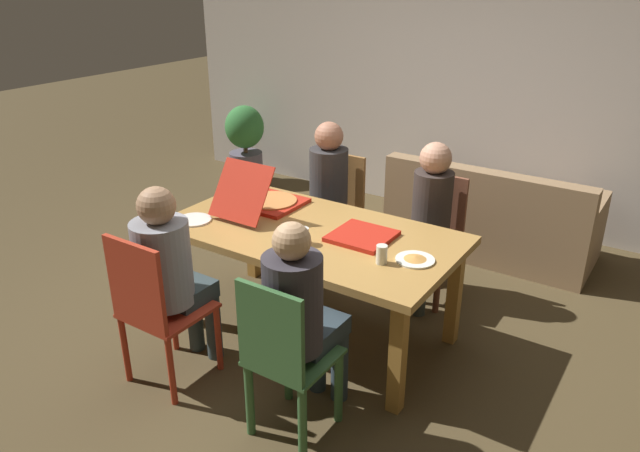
# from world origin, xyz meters

# --- Properties ---
(ground_plane) EXTENTS (20.00, 20.00, 0.00)m
(ground_plane) POSITION_xyz_m (0.00, 0.00, 0.00)
(ground_plane) COLOR #4A3C24
(back_wall) EXTENTS (6.55, 0.12, 2.80)m
(back_wall) POSITION_xyz_m (0.00, 2.64, 1.40)
(back_wall) COLOR beige
(back_wall) RESTS_ON ground
(dining_table) EXTENTS (1.90, 1.03, 0.76)m
(dining_table) POSITION_xyz_m (0.00, 0.00, 0.67)
(dining_table) COLOR #AE7F3F
(dining_table) RESTS_ON ground
(chair_0) EXTENTS (0.44, 0.45, 0.92)m
(chair_0) POSITION_xyz_m (-0.43, 0.97, 0.49)
(chair_0) COLOR olive
(chair_0) RESTS_ON ground
(person_0) EXTENTS (0.31, 0.53, 1.23)m
(person_0) POSITION_xyz_m (-0.43, 0.82, 0.72)
(person_0) COLOR #2B3137
(person_0) RESTS_ON ground
(chair_1) EXTENTS (0.44, 0.44, 0.98)m
(chair_1) POSITION_xyz_m (-0.43, -0.97, 0.54)
(chair_1) COLOR #AE321D
(chair_1) RESTS_ON ground
(person_1) EXTENTS (0.33, 0.49, 1.23)m
(person_1) POSITION_xyz_m (-0.43, -0.82, 0.73)
(person_1) COLOR #303E41
(person_1) RESTS_ON ground
(chair_2) EXTENTS (0.41, 0.41, 0.95)m
(chair_2) POSITION_xyz_m (0.45, -0.92, 0.49)
(chair_2) COLOR #366335
(chair_2) RESTS_ON ground
(person_2) EXTENTS (0.30, 0.54, 1.22)m
(person_2) POSITION_xyz_m (0.45, -0.77, 0.71)
(person_2) COLOR #2C3A42
(person_2) RESTS_ON ground
(chair_3) EXTENTS (0.39, 0.43, 0.91)m
(chair_3) POSITION_xyz_m (0.45, 0.96, 0.48)
(chair_3) COLOR brown
(chair_3) RESTS_ON ground
(person_3) EXTENTS (0.28, 0.47, 1.21)m
(person_3) POSITION_xyz_m (0.45, 0.82, 0.71)
(person_3) COLOR #3A4440
(person_3) RESTS_ON ground
(pizza_box_0) EXTENTS (0.36, 0.36, 0.03)m
(pizza_box_0) POSITION_xyz_m (0.33, 0.07, 0.77)
(pizza_box_0) COLOR red
(pizza_box_0) RESTS_ON dining_table
(pizza_box_1) EXTENTS (0.41, 0.64, 0.37)m
(pizza_box_1) POSITION_xyz_m (-0.49, 0.16, 0.81)
(pizza_box_1) COLOR red
(pizza_box_1) RESTS_ON dining_table
(plate_0) EXTENTS (0.24, 0.24, 0.01)m
(plate_0) POSITION_xyz_m (-0.75, -0.30, 0.76)
(plate_0) COLOR white
(plate_0) RESTS_ON dining_table
(plate_1) EXTENTS (0.23, 0.23, 0.03)m
(plate_1) POSITION_xyz_m (0.74, -0.03, 0.77)
(plate_1) COLOR white
(plate_1) RESTS_ON dining_table
(drinking_glass_0) EXTENTS (0.06, 0.06, 0.11)m
(drinking_glass_0) POSITION_xyz_m (0.59, -0.16, 0.81)
(drinking_glass_0) COLOR silver
(drinking_glass_0) RESTS_ON dining_table
(drinking_glass_1) EXTENTS (0.07, 0.07, 0.10)m
(drinking_glass_1) POSITION_xyz_m (0.07, -0.20, 0.81)
(drinking_glass_1) COLOR silver
(drinking_glass_1) RESTS_ON dining_table
(couch) EXTENTS (1.72, 0.80, 0.82)m
(couch) POSITION_xyz_m (0.59, 1.90, 0.29)
(couch) COLOR #927451
(couch) RESTS_ON ground
(potted_plant) EXTENTS (0.44, 0.44, 0.88)m
(potted_plant) POSITION_xyz_m (-2.40, 2.19, 0.48)
(potted_plant) COLOR #585261
(potted_plant) RESTS_ON ground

